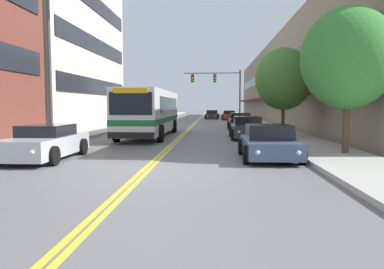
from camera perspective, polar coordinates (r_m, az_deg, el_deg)
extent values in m
plane|color=slate|center=(48.73, 0.77, 2.06)|extent=(240.00, 240.00, 0.00)
cube|color=#B2ADA5|center=(49.53, -7.33, 2.16)|extent=(2.95, 106.00, 0.17)
cube|color=#B2ADA5|center=(48.91, 8.96, 2.11)|extent=(2.95, 106.00, 0.17)
cube|color=yellow|center=(48.74, 0.65, 2.06)|extent=(0.14, 106.00, 0.01)
cube|color=yellow|center=(48.73, 0.88, 2.06)|extent=(0.14, 106.00, 0.01)
cube|color=black|center=(36.32, -14.14, 7.04)|extent=(0.08, 18.57, 1.40)
cube|color=black|center=(36.69, -14.26, 12.94)|extent=(0.08, 18.57, 1.40)
cube|color=black|center=(37.44, -14.38, 18.66)|extent=(0.08, 18.57, 1.40)
cube|color=gray|center=(49.83, 15.65, 7.39)|extent=(8.00, 68.00, 9.46)
cube|color=maroon|center=(49.01, 10.38, 5.39)|extent=(1.10, 61.20, 0.24)
cube|color=black|center=(49.21, 11.02, 8.83)|extent=(0.08, 61.20, 1.40)
cube|color=silver|center=(25.33, -6.39, 3.57)|extent=(2.48, 11.87, 2.67)
cube|color=#196B33|center=(25.35, -6.38, 2.36)|extent=(2.50, 11.89, 0.32)
cube|color=black|center=(25.91, -6.17, 4.54)|extent=(2.51, 9.26, 0.96)
cube|color=black|center=(19.48, -9.36, 4.68)|extent=(2.23, 0.04, 1.18)
cube|color=yellow|center=(19.49, -9.39, 6.64)|extent=(1.79, 0.06, 0.28)
cube|color=black|center=(19.53, -9.31, -0.13)|extent=(2.43, 0.08, 0.32)
cylinder|color=black|center=(21.71, -11.47, 0.22)|extent=(0.30, 1.00, 1.00)
cylinder|color=black|center=(21.20, -4.81, 0.19)|extent=(0.30, 1.00, 1.00)
cylinder|color=black|center=(28.81, -7.76, 1.31)|extent=(0.30, 1.00, 1.00)
cylinder|color=black|center=(28.43, -2.73, 1.30)|extent=(0.30, 1.00, 1.00)
cube|color=#B7B7BC|center=(15.46, -21.47, -1.55)|extent=(1.87, 4.66, 0.71)
cube|color=black|center=(15.58, -21.24, 0.61)|extent=(1.61, 2.05, 0.43)
cylinder|color=black|center=(14.65, -27.23, -2.85)|extent=(0.22, 0.69, 0.69)
cylinder|color=black|center=(13.78, -20.34, -3.06)|extent=(0.22, 0.69, 0.69)
cylinder|color=black|center=(17.18, -22.33, -1.67)|extent=(0.22, 0.69, 0.69)
cylinder|color=black|center=(16.45, -16.30, -1.77)|extent=(0.22, 0.69, 0.69)
sphere|color=silver|center=(13.06, -23.18, -2.50)|extent=(0.16, 0.16, 0.16)
cube|color=red|center=(17.85, -20.29, -0.63)|extent=(0.18, 0.04, 0.10)
cube|color=red|center=(17.36, -16.21, -0.67)|extent=(0.18, 0.04, 0.10)
cube|color=#BCAD89|center=(38.50, -6.49, 2.10)|extent=(1.86, 4.44, 0.64)
cube|color=black|center=(38.66, -6.45, 2.88)|extent=(1.60, 1.95, 0.40)
cylinder|color=black|center=(37.33, -8.29, 1.72)|extent=(0.22, 0.60, 0.60)
cylinder|color=black|center=(37.00, -5.40, 1.72)|extent=(0.22, 0.60, 0.60)
cylinder|color=black|center=(40.03, -7.49, 1.91)|extent=(0.22, 0.60, 0.60)
cylinder|color=black|center=(39.72, -4.80, 1.92)|extent=(0.22, 0.60, 0.60)
sphere|color=silver|center=(36.42, -8.10, 1.99)|extent=(0.16, 0.16, 0.16)
sphere|color=silver|center=(36.19, -6.08, 2.00)|extent=(0.16, 0.16, 0.16)
cube|color=red|center=(40.81, -6.88, 2.27)|extent=(0.18, 0.04, 0.10)
cube|color=red|center=(40.59, -5.02, 2.28)|extent=(0.18, 0.04, 0.10)
cube|color=#475675|center=(14.77, 11.65, -1.83)|extent=(1.92, 4.11, 0.60)
cube|color=black|center=(14.88, 11.59, 0.44)|extent=(1.65, 1.81, 0.55)
cylinder|color=black|center=(13.42, 8.26, -3.06)|extent=(0.22, 0.67, 0.67)
cylinder|color=black|center=(13.73, 16.48, -3.03)|extent=(0.22, 0.67, 0.67)
cylinder|color=black|center=(15.94, 7.48, -1.85)|extent=(0.22, 0.67, 0.67)
cylinder|color=black|center=(16.20, 14.43, -1.85)|extent=(0.22, 0.67, 0.67)
sphere|color=silver|center=(12.64, 9.98, -2.73)|extent=(0.16, 0.16, 0.16)
sphere|color=silver|center=(12.86, 15.96, -2.70)|extent=(0.16, 0.16, 0.16)
cube|color=red|center=(16.73, 8.28, -0.94)|extent=(0.18, 0.04, 0.10)
cube|color=red|center=(16.91, 12.96, -0.95)|extent=(0.18, 0.04, 0.10)
cube|color=black|center=(32.25, 7.35, 1.73)|extent=(1.84, 4.65, 0.74)
cube|color=black|center=(32.41, 7.34, 2.85)|extent=(1.58, 2.05, 0.51)
cylinder|color=black|center=(30.77, 5.79, 1.19)|extent=(0.22, 0.64, 0.64)
cylinder|color=black|center=(30.90, 9.27, 1.17)|extent=(0.22, 0.64, 0.64)
cylinder|color=black|center=(33.64, 5.58, 1.48)|extent=(0.22, 0.64, 0.64)
cylinder|color=black|center=(33.77, 8.77, 1.46)|extent=(0.22, 0.64, 0.64)
sphere|color=silver|center=(29.86, 6.44, 1.59)|extent=(0.16, 0.16, 0.16)
sphere|color=silver|center=(29.96, 8.89, 1.57)|extent=(0.16, 0.16, 0.16)
cube|color=red|center=(34.54, 5.99, 1.99)|extent=(0.18, 0.04, 0.10)
cube|color=red|center=(34.62, 8.18, 1.97)|extent=(0.18, 0.04, 0.10)
cube|color=#38383D|center=(23.47, 8.42, 0.66)|extent=(1.86, 4.17, 0.70)
cube|color=black|center=(23.61, 8.40, 2.15)|extent=(1.60, 1.84, 0.51)
cylinder|color=black|center=(22.13, 6.26, -0.06)|extent=(0.22, 0.67, 0.67)
cylinder|color=black|center=(22.31, 11.14, -0.08)|extent=(0.22, 0.67, 0.67)
cylinder|color=black|center=(24.71, 5.95, 0.42)|extent=(0.22, 0.67, 0.67)
cylinder|color=black|center=(24.87, 10.33, 0.39)|extent=(0.22, 0.67, 0.67)
sphere|color=silver|center=(21.33, 7.18, 0.38)|extent=(0.16, 0.16, 0.16)
sphere|color=silver|center=(21.45, 10.64, 0.36)|extent=(0.16, 0.16, 0.16)
cube|color=red|center=(25.51, 6.51, 1.06)|extent=(0.18, 0.04, 0.10)
cube|color=red|center=(25.62, 9.49, 1.04)|extent=(0.18, 0.04, 0.10)
cube|color=maroon|center=(53.35, 5.68, 2.83)|extent=(1.83, 4.40, 0.73)
cube|color=black|center=(53.51, 5.68, 3.44)|extent=(1.57, 1.93, 0.41)
cylinder|color=black|center=(51.97, 4.71, 2.55)|extent=(0.22, 0.64, 0.64)
cylinder|color=black|center=(52.05, 6.77, 2.54)|extent=(0.22, 0.64, 0.64)
cylinder|color=black|center=(54.69, 4.64, 2.65)|extent=(0.22, 0.64, 0.64)
cylinder|color=black|center=(54.77, 6.60, 2.63)|extent=(0.22, 0.64, 0.64)
sphere|color=silver|center=(51.11, 5.07, 2.80)|extent=(0.16, 0.16, 0.16)
sphere|color=silver|center=(51.17, 6.50, 2.79)|extent=(0.16, 0.16, 0.16)
cube|color=red|center=(55.53, 4.91, 2.94)|extent=(0.18, 0.04, 0.10)
cube|color=red|center=(55.59, 6.27, 2.93)|extent=(0.18, 0.04, 0.10)
cube|color=#232328|center=(56.82, 3.00, 2.91)|extent=(1.76, 4.37, 0.64)
cube|color=black|center=(56.98, 3.00, 3.48)|extent=(1.51, 1.92, 0.50)
cylinder|color=black|center=(55.49, 2.06, 2.70)|extent=(0.22, 0.66, 0.66)
cylinder|color=black|center=(55.48, 3.92, 2.69)|extent=(0.22, 0.66, 0.66)
cylinder|color=black|center=(58.19, 2.12, 2.78)|extent=(0.22, 0.66, 0.66)
cylinder|color=black|center=(58.18, 3.89, 2.77)|extent=(0.22, 0.66, 0.66)
sphere|color=silver|center=(54.63, 2.34, 2.88)|extent=(0.16, 0.16, 0.16)
sphere|color=silver|center=(54.62, 3.63, 2.87)|extent=(0.16, 0.16, 0.16)
cube|color=red|center=(59.02, 2.39, 3.00)|extent=(0.18, 0.04, 0.10)
cube|color=red|center=(59.01, 3.62, 2.99)|extent=(0.18, 0.04, 0.10)
cube|color=white|center=(65.12, 3.22, 3.08)|extent=(1.80, 4.06, 0.59)
cube|color=black|center=(65.27, 3.22, 3.54)|extent=(1.54, 1.79, 0.45)
cylinder|color=black|center=(63.87, 2.39, 2.91)|extent=(0.22, 0.62, 0.62)
cylinder|color=black|center=(63.87, 4.04, 2.91)|extent=(0.22, 0.62, 0.62)
cylinder|color=black|center=(66.39, 2.42, 2.97)|extent=(0.22, 0.62, 0.62)
cylinder|color=black|center=(66.39, 4.01, 2.97)|extent=(0.22, 0.62, 0.62)
sphere|color=silver|center=(63.07, 2.64, 3.06)|extent=(0.16, 0.16, 0.16)
sphere|color=silver|center=(63.07, 3.78, 3.05)|extent=(0.16, 0.16, 0.16)
cube|color=red|center=(67.17, 2.67, 3.15)|extent=(0.18, 0.04, 0.10)
cube|color=red|center=(67.16, 3.77, 3.14)|extent=(0.18, 0.04, 0.10)
cylinder|color=#47474C|center=(44.00, 7.31, 5.76)|extent=(0.18, 0.18, 6.15)
cylinder|color=#47474C|center=(44.05, 3.07, 9.34)|extent=(6.49, 0.11, 0.11)
cube|color=black|center=(44.00, 3.49, 8.55)|extent=(0.34, 0.26, 0.92)
sphere|color=red|center=(43.86, 3.50, 8.93)|extent=(0.18, 0.18, 0.18)
sphere|color=yellow|center=(43.84, 3.50, 8.57)|extent=(0.18, 0.18, 0.18)
sphere|color=green|center=(43.82, 3.49, 8.21)|extent=(0.18, 0.18, 0.18)
cylinder|color=black|center=(44.04, 3.50, 9.24)|extent=(0.02, 0.02, 0.14)
cube|color=black|center=(44.07, 0.08, 8.56)|extent=(0.34, 0.26, 0.92)
sphere|color=red|center=(43.93, 0.07, 8.93)|extent=(0.18, 0.18, 0.18)
sphere|color=yellow|center=(43.91, 0.07, 8.57)|extent=(0.18, 0.18, 0.18)
sphere|color=green|center=(43.89, 0.07, 8.21)|extent=(0.18, 0.18, 0.18)
cylinder|color=black|center=(44.11, 0.08, 9.24)|extent=(0.02, 0.02, 0.14)
cylinder|color=#47474C|center=(18.49, -20.87, 9.99)|extent=(0.16, 0.16, 7.90)
cylinder|color=brown|center=(16.20, 22.39, 1.28)|extent=(0.26, 0.26, 2.22)
ellipsoid|color=#387F33|center=(16.28, 22.68, 10.70)|extent=(3.67, 3.67, 4.04)
cylinder|color=brown|center=(24.07, 13.67, 2.25)|extent=(0.23, 0.23, 2.05)
ellipsoid|color=#42752D|center=(24.10, 13.78, 8.23)|extent=(3.50, 3.50, 3.85)
cylinder|color=red|center=(18.42, 15.14, -0.67)|extent=(0.28, 0.28, 0.62)
sphere|color=red|center=(18.39, 15.16, 0.51)|extent=(0.25, 0.25, 0.25)
cylinder|color=red|center=(18.38, 14.60, -0.46)|extent=(0.08, 0.12, 0.12)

